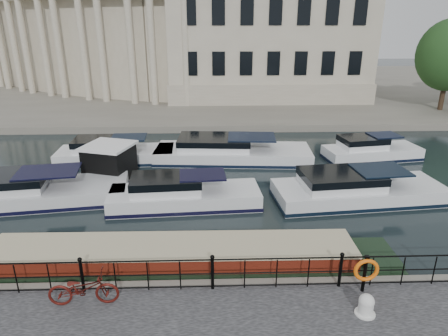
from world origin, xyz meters
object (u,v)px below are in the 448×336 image
Objects in this scene: narrowboat at (174,265)px; harbour_hut at (110,165)px; mooring_bollard at (366,305)px; life_ring_post at (366,271)px; bicycle at (83,289)px.

harbour_hut reaches higher than narrowboat.
life_ring_post is at bearing 72.88° from mooring_bollard.
mooring_bollard is 0.52× the size of life_ring_post.
bicycle is 8.19m from mooring_bollard.
bicycle is 0.51× the size of harbour_hut.
bicycle is at bearing -137.54° from narrowboat.
harbour_hut is at bearing 130.30° from mooring_bollard.
narrowboat is at bearing -50.60° from bicycle.
mooring_bollard is 0.04× the size of narrowboat.
narrowboat is 9.80m from harbour_hut.
life_ring_post is (0.30, 0.96, 0.48)m from mooring_bollard.
bicycle is at bearing -63.11° from harbour_hut.
harbour_hut reaches higher than life_ring_post.
bicycle is 3.11× the size of mooring_bollard.
harbour_hut is (-1.79, 11.01, -0.14)m from bicycle.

